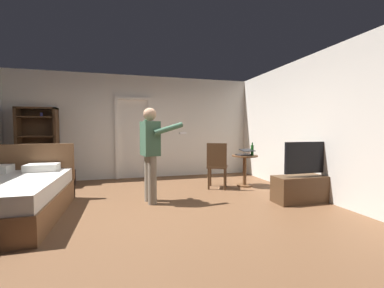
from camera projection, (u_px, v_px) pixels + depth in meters
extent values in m
plane|color=brown|center=(148.00, 209.00, 3.94)|extent=(6.74, 6.74, 0.00)
cube|color=silver|center=(138.00, 127.00, 6.54)|extent=(6.37, 0.12, 2.69)
cube|color=silver|center=(313.00, 126.00, 4.69)|extent=(0.12, 5.67, 2.69)
cube|color=white|center=(117.00, 139.00, 6.34)|extent=(0.08, 0.08, 2.05)
cube|color=white|center=(150.00, 139.00, 6.56)|extent=(0.08, 0.08, 2.05)
cube|color=white|center=(133.00, 98.00, 6.39)|extent=(0.93, 0.08, 0.08)
cube|color=brown|center=(24.00, 173.00, 4.35)|extent=(1.61, 0.08, 1.02)
cube|color=white|center=(42.00, 167.00, 4.19)|extent=(0.50, 0.34, 0.12)
cube|color=#4C331E|center=(18.00, 146.00, 5.61)|extent=(0.06, 0.32, 1.79)
cube|color=#4C331E|center=(57.00, 146.00, 5.81)|extent=(0.06, 0.32, 1.79)
cube|color=#4C331E|center=(37.00, 108.00, 5.66)|extent=(0.85, 0.32, 0.04)
cube|color=#4C331E|center=(40.00, 146.00, 5.85)|extent=(0.85, 0.02, 1.79)
cube|color=#4C331E|center=(39.00, 175.00, 5.75)|extent=(0.79, 0.32, 0.03)
cube|color=#4C331E|center=(38.00, 156.00, 5.72)|extent=(0.79, 0.32, 0.03)
cube|color=#4C331E|center=(38.00, 136.00, 5.70)|extent=(0.79, 0.32, 0.03)
cube|color=#4C331E|center=(37.00, 117.00, 5.67)|extent=(0.79, 0.32, 0.03)
cylinder|color=#4D4C99|center=(41.00, 115.00, 5.69)|extent=(0.05, 0.05, 0.09)
cube|color=#4C331E|center=(307.00, 188.00, 4.37)|extent=(1.24, 0.40, 0.46)
cube|color=black|center=(309.00, 157.00, 4.32)|extent=(0.95, 0.05, 0.55)
cube|color=teal|center=(307.00, 157.00, 4.35)|extent=(0.89, 0.01, 0.49)
cylinder|color=brown|center=(245.00, 171.00, 5.56)|extent=(0.08, 0.08, 0.67)
cylinder|color=brown|center=(244.00, 185.00, 5.58)|extent=(0.35, 0.35, 0.03)
cylinder|color=brown|center=(245.00, 156.00, 5.54)|extent=(0.58, 0.58, 0.03)
cube|color=black|center=(244.00, 155.00, 5.53)|extent=(0.36, 0.29, 0.02)
cube|color=black|center=(247.00, 150.00, 5.42)|extent=(0.36, 0.27, 0.05)
cube|color=navy|center=(247.00, 150.00, 5.42)|extent=(0.32, 0.23, 0.04)
cylinder|color=#1A501B|center=(252.00, 150.00, 5.49)|extent=(0.06, 0.06, 0.23)
cylinder|color=#1A501B|center=(252.00, 144.00, 5.48)|extent=(0.03, 0.03, 0.06)
cylinder|color=#4C331E|center=(226.00, 177.00, 5.51)|extent=(0.04, 0.04, 0.45)
cylinder|color=#4C331E|center=(210.00, 176.00, 5.57)|extent=(0.04, 0.04, 0.45)
cylinder|color=#4C331E|center=(225.00, 180.00, 5.17)|extent=(0.04, 0.04, 0.45)
cylinder|color=#4C331E|center=(209.00, 179.00, 5.24)|extent=(0.04, 0.04, 0.45)
cube|color=#4C331E|center=(217.00, 167.00, 5.36)|extent=(0.56, 0.56, 0.04)
cube|color=#4C331E|center=(217.00, 155.00, 5.18)|extent=(0.39, 0.22, 0.50)
cylinder|color=gray|center=(149.00, 178.00, 4.38)|extent=(0.15, 0.15, 0.83)
cylinder|color=gray|center=(152.00, 180.00, 4.18)|extent=(0.15, 0.15, 0.83)
cube|color=#3F664C|center=(150.00, 139.00, 4.24)|extent=(0.33, 0.44, 0.59)
sphere|color=tan|center=(150.00, 114.00, 4.22)|extent=(0.22, 0.22, 0.22)
cylinder|color=#3F664C|center=(151.00, 132.00, 4.48)|extent=(0.34, 0.15, 0.47)
cylinder|color=#3F664C|center=(168.00, 129.00, 4.14)|extent=(0.53, 0.18, 0.23)
cube|color=white|center=(183.00, 133.00, 4.24)|extent=(0.12, 0.06, 0.04)
cube|color=black|center=(60.00, 179.00, 5.41)|extent=(0.60, 0.33, 0.37)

